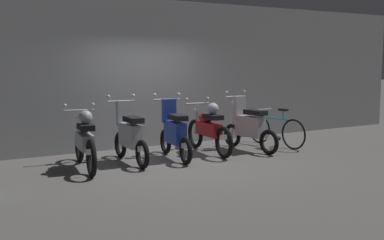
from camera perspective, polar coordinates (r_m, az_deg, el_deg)
ground_plane at (r=9.23m, az=-1.64°, el=-4.93°), size 80.00×80.00×0.00m
back_wall at (r=10.69m, az=-6.33°, el=5.65°), size 16.00×0.30×3.32m
motorbike_slot_0 at (r=8.62m, az=-13.00°, el=-2.40°), size 0.59×1.94×1.15m
motorbike_slot_1 at (r=9.00m, az=-7.61°, el=-1.88°), size 0.59×1.68×1.29m
motorbike_slot_2 at (r=9.31m, az=-2.17°, el=-1.53°), size 0.59×1.68×1.29m
motorbike_slot_3 at (r=9.90m, az=2.03°, el=-1.02°), size 0.59×1.95×1.15m
motorbike_slot_4 at (r=10.24m, az=6.92°, el=-0.79°), size 0.59×1.68×1.29m
bicycle at (r=10.86m, az=10.21°, el=-1.29°), size 0.50×1.72×0.89m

